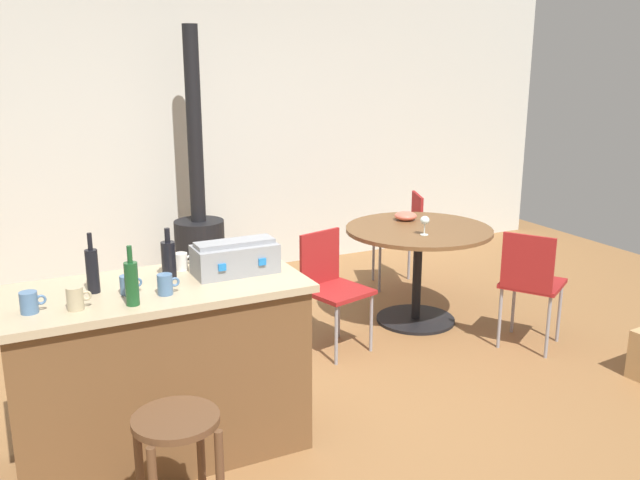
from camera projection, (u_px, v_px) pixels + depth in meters
ground_plane at (330, 395)px, 4.32m from camera, size 8.80×8.80×0.00m
back_wall at (192, 134)px, 6.39m from camera, size 8.00×0.10×2.70m
kitchen_island at (159, 371)px, 3.59m from camera, size 1.51×0.71×0.94m
wooden_stool at (178, 452)px, 2.82m from camera, size 0.36×0.36×0.65m
dining_table at (418, 250)px, 5.38m from camera, size 1.13×1.13×0.77m
folding_chair_near at (530, 280)px, 4.89m from camera, size 0.55×0.55×0.87m
folding_chair_far at (403, 232)px, 6.26m from camera, size 0.52×0.52×0.85m
folding_chair_left at (331, 282)px, 4.91m from camera, size 0.49×0.49×0.85m
wood_stove at (199, 232)px, 6.10m from camera, size 0.44×0.45×2.31m
toolbox at (235, 258)px, 3.65m from camera, size 0.44×0.23×0.18m
bottle_0 at (169, 258)px, 3.58m from camera, size 0.07×0.07×0.26m
bottle_1 at (132, 282)px, 3.18m from camera, size 0.06×0.06×0.28m
bottle_2 at (92, 270)px, 3.34m from camera, size 0.06×0.06×0.30m
cup_0 at (165, 284)px, 3.33m from camera, size 0.11×0.07×0.10m
cup_1 at (128, 285)px, 3.34m from camera, size 0.11×0.07×0.09m
cup_2 at (29, 302)px, 3.09m from camera, size 0.11×0.08×0.10m
cup_3 at (181, 261)px, 3.72m from camera, size 0.11×0.07×0.09m
cup_4 at (76, 298)px, 3.13m from camera, size 0.11×0.08×0.11m
wine_glass at (425, 221)px, 5.10m from camera, size 0.07×0.07×0.14m
serving_bowl at (406, 216)px, 5.57m from camera, size 0.18×0.18×0.07m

